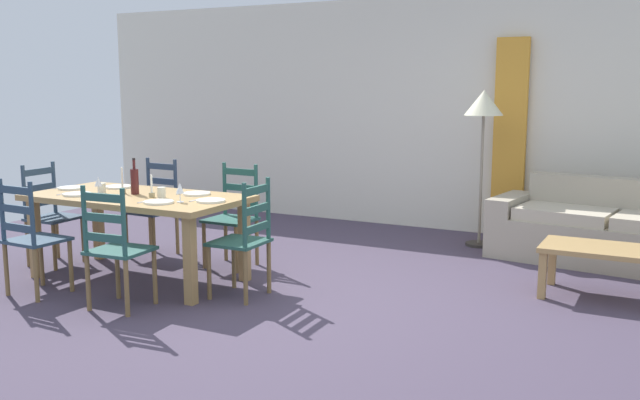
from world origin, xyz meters
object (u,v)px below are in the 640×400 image
object	(u,v)px
standing_lamp	(484,112)
coffee_table	(600,255)
dining_table	(137,205)
coffee_cup_secondary	(102,188)
couch	(616,234)
dining_chair_far_left	(155,208)
dining_chair_far_right	(234,216)
coffee_cup_primary	(161,192)
dining_chair_near_left	(31,238)
dining_chair_head_east	(245,239)
dining_chair_head_west	(50,214)
wine_glass_near_right	(180,189)
dining_chair_near_right	(116,248)
wine_bottle	(135,181)
wine_glass_near_left	(98,182)

from	to	relation	value
standing_lamp	coffee_table	bearing A→B (deg)	-46.32
dining_table	coffee_cup_secondary	distance (m)	0.37
couch	standing_lamp	world-z (taller)	standing_lamp
dining_chair_far_left	dining_chair_far_right	bearing A→B (deg)	-0.53
dining_chair_far_right	coffee_cup_primary	xyz separation A→B (m)	(-0.18, -0.80, 0.32)
dining_chair_near_left	dining_chair_head_east	bearing A→B (deg)	25.61
couch	dining_chair_far_right	bearing A→B (deg)	-152.08
dining_chair_head_west	wine_glass_near_right	world-z (taller)	dining_chair_head_west
dining_table	coffee_cup_primary	distance (m)	0.32
dining_chair_near_right	dining_chair_head_east	xyz separation A→B (m)	(0.69, 0.71, 0.00)
dining_chair_near_right	dining_chair_far_left	distance (m)	1.77
wine_glass_near_right	dining_chair_head_east	bearing A→B (deg)	11.70
dining_chair_far_right	wine_glass_near_right	bearing A→B (deg)	-83.29
dining_chair_near_left	wine_bottle	distance (m)	0.97
dining_chair_near_left	coffee_table	world-z (taller)	dining_chair_near_left
wine_bottle	coffee_cup_primary	xyz separation A→B (m)	(0.33, -0.05, -0.07)
wine_glass_near_left	coffee_cup_primary	distance (m)	0.61
wine_glass_near_left	coffee_table	world-z (taller)	wine_glass_near_left
coffee_cup_secondary	coffee_table	distance (m)	4.23
dining_chair_near_left	wine_glass_near_left	xyz separation A→B (m)	(0.13, 0.63, 0.38)
dining_chair_far_left	standing_lamp	size ratio (longest dim) A/B	0.59
dining_chair_head_east	dining_table	bearing A→B (deg)	178.72
dining_table	dining_chair_head_east	size ratio (longest dim) A/B	1.98
dining_chair_near_right	coffee_cup_secondary	world-z (taller)	dining_chair_near_right
dining_chair_head_east	coffee_cup_primary	distance (m)	0.89
dining_chair_head_west	wine_glass_near_right	size ratio (longest dim) A/B	5.96
dining_chair_far_left	dining_chair_head_west	distance (m)	0.98
dining_table	wine_glass_near_left	xyz separation A→B (m)	(-0.30, -0.14, 0.20)
dining_chair_far_right	couch	bearing A→B (deg)	27.92
dining_chair_far_left	coffee_cup_secondary	world-z (taller)	dining_chair_far_left
dining_table	wine_glass_near_left	distance (m)	0.39
coffee_table	wine_glass_near_left	bearing A→B (deg)	-160.49
dining_table	wine_bottle	bearing A→B (deg)	149.00
dining_chair_head_west	coffee_table	xyz separation A→B (m)	(4.77, 1.22, -0.12)
wine_glass_near_right	standing_lamp	xyz separation A→B (m)	(1.74, 2.80, 0.55)
dining_table	wine_glass_near_left	bearing A→B (deg)	-154.67
dining_chair_far_right	coffee_cup_secondary	distance (m)	1.21
dining_chair_near_left	dining_chair_far_right	distance (m)	1.79
dining_chair_near_left	dining_chair_far_right	xyz separation A→B (m)	(0.90, 1.55, 0.00)
dining_chair_head_east	dining_chair_far_right	bearing A→B (deg)	129.04
dining_table	dining_chair_head_east	xyz separation A→B (m)	(1.12, -0.02, -0.19)
dining_chair_near_left	couch	world-z (taller)	dining_chair_near_left
dining_chair_far_left	wine_glass_near_left	xyz separation A→B (m)	(0.18, -0.93, 0.38)
dining_chair_far_left	dining_chair_near_right	bearing A→B (deg)	-58.98
coffee_table	dining_chair_head_west	bearing A→B (deg)	-165.62
dining_chair_far_left	wine_bottle	distance (m)	0.96
dining_chair_far_left	coffee_table	distance (m)	4.16
dining_chair_head_west	wine_bottle	bearing A→B (deg)	-0.49
dining_chair_head_west	coffee_table	world-z (taller)	dining_chair_head_west
dining_chair_head_east	coffee_table	size ratio (longest dim) A/B	1.07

